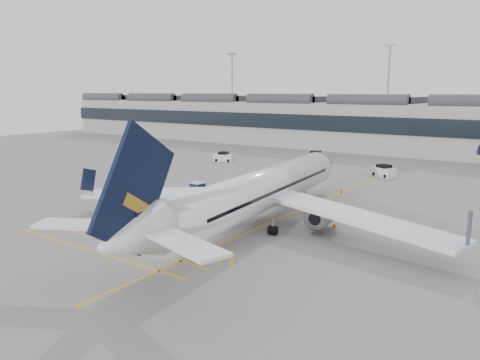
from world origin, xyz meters
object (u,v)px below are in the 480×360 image
Objects in this scene: airliner_main at (257,193)px; pushback_tug at (185,201)px; ramp_agent_b at (233,199)px; baggage_cart_a at (196,198)px; ramp_agent_a at (263,199)px; belt_loader at (263,198)px.

pushback_tug is at bearing 165.37° from airliner_main.
ramp_agent_b is at bearing 136.36° from airliner_main.
airliner_main is 24.48× the size of ramp_agent_b.
airliner_main reaches higher than baggage_cart_a.
baggage_cart_a is 1.23× the size of ramp_agent_a.
baggage_cart_a is at bearing 160.19° from airliner_main.
ramp_agent_a is at bearing 32.11° from pushback_tug.
baggage_cart_a is 1.12× the size of ramp_agent_b.
airliner_main reaches higher than belt_loader.
airliner_main is 11.76m from pushback_tug.
ramp_agent_a is at bearing -66.07° from belt_loader.
airliner_main is 14.75× the size of pushback_tug.
ramp_agent_b is 5.72m from pushback_tug.
baggage_cart_a is at bearing -140.47° from belt_loader.
baggage_cart_a is at bearing 34.56° from pushback_tug.
baggage_cart_a is 8.17m from ramp_agent_a.
airliner_main is 10.78m from belt_loader.
pushback_tug is (-7.21, -6.04, -0.12)m from ramp_agent_a.
ramp_agent_a is (6.29, 5.21, -0.26)m from baggage_cart_a.
belt_loader is 1.66m from ramp_agent_a.
baggage_cart_a reaches higher than belt_loader.
belt_loader is 1.54× the size of pushback_tug.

